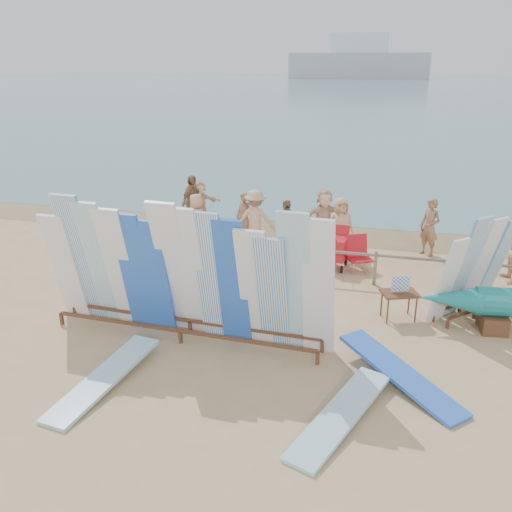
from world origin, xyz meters
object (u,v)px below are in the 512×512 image
(flat_board_a, at_px, (105,384))
(beachgoer_11, at_px, (200,203))
(main_surfboard_rack, at_px, (183,277))
(beachgoer_extra_1, at_px, (192,202))
(side_surfboard_rack, at_px, (473,270))
(beach_chair_right, at_px, (359,261))
(stroller, at_px, (337,252))
(beachgoer_5, at_px, (324,217))
(beachgoer_6, at_px, (340,226))
(vendor_table, at_px, (399,305))
(flat_board_d, at_px, (399,384))
(beachgoer_7, at_px, (430,227))
(beachgoer_3, at_px, (255,220))
(beachgoer_8, at_px, (511,251))
(beachgoer_0, at_px, (197,219))
(beachgoer_1, at_px, (244,217))
(beachgoer_4, at_px, (286,225))
(beach_chair_left, at_px, (316,261))
(flat_board_b, at_px, (340,421))

(flat_board_a, xyz_separation_m, beachgoer_11, (-1.79, 9.95, 0.76))
(main_surfboard_rack, bearing_deg, beachgoer_extra_1, 112.28)
(side_surfboard_rack, xyz_separation_m, beach_chair_right, (-2.60, 2.20, -0.81))
(stroller, xyz_separation_m, beachgoer_5, (-0.66, 1.95, 0.42))
(beachgoer_6, bearing_deg, side_surfboard_rack, -73.18)
(main_surfboard_rack, distance_m, beachgoer_5, 7.05)
(beachgoer_5, bearing_deg, vendor_table, -88.85)
(flat_board_d, distance_m, beachgoer_7, 7.34)
(beachgoer_6, distance_m, beachgoer_3, 2.54)
(flat_board_d, height_order, beachgoer_extra_1, beachgoer_extra_1)
(side_surfboard_rack, distance_m, beachgoer_6, 4.76)
(beachgoer_8, bearing_deg, beachgoer_5, -118.91)
(beachgoer_0, distance_m, beachgoer_1, 1.50)
(beachgoer_1, bearing_deg, flat_board_d, -31.23)
(side_surfboard_rack, xyz_separation_m, beachgoer_3, (-5.80, 3.33, -0.18))
(flat_board_a, distance_m, beachgoer_4, 8.24)
(beachgoer_8, bearing_deg, beach_chair_left, -94.78)
(beachgoer_11, distance_m, beachgoer_0, 2.22)
(main_surfboard_rack, relative_size, beachgoer_1, 3.94)
(beachgoer_5, bearing_deg, flat_board_b, -105.22)
(beachgoer_extra_1, distance_m, beachgoer_8, 9.96)
(flat_board_a, distance_m, beachgoer_5, 9.20)
(beach_chair_left, relative_size, beachgoer_4, 0.56)
(flat_board_b, xyz_separation_m, beachgoer_7, (1.64, 8.57, 0.85))
(beachgoer_11, relative_size, beachgoer_8, 0.91)
(side_surfboard_rack, bearing_deg, beachgoer_8, 16.55)
(side_surfboard_rack, distance_m, beach_chair_left, 4.33)
(beachgoer_6, bearing_deg, beachgoer_8, -40.06)
(vendor_table, distance_m, flat_board_d, 2.68)
(beachgoer_5, bearing_deg, main_surfboard_rack, -130.73)
(beach_chair_right, height_order, beachgoer_extra_1, beachgoer_extra_1)
(side_surfboard_rack, xyz_separation_m, beach_chair_left, (-3.74, 2.00, -0.84))
(beachgoer_11, distance_m, beachgoer_8, 10.00)
(flat_board_b, distance_m, beachgoer_3, 8.64)
(beach_chair_left, height_order, beachgoer_8, beachgoer_8)
(flat_board_a, relative_size, beachgoer_7, 1.58)
(main_surfboard_rack, xyz_separation_m, beachgoer_5, (1.93, 6.76, -0.47))
(main_surfboard_rack, xyz_separation_m, beach_chair_right, (3.17, 4.77, -1.07))
(beachgoer_6, relative_size, beachgoer_0, 1.07)
(stroller, distance_m, beachgoer_8, 4.42)
(main_surfboard_rack, height_order, flat_board_b, main_surfboard_rack)
(beachgoer_4, bearing_deg, side_surfboard_rack, 29.98)
(main_surfboard_rack, xyz_separation_m, flat_board_a, (-0.76, -1.99, -1.36))
(beach_chair_right, bearing_deg, flat_board_d, -105.02)
(flat_board_a, height_order, beachgoer_11, beachgoer_11)
(beach_chair_left, height_order, beachgoer_0, beachgoer_0)
(beachgoer_extra_1, distance_m, beachgoer_4, 3.82)
(main_surfboard_rack, bearing_deg, beachgoer_5, 76.79)
(beachgoer_7, bearing_deg, vendor_table, -61.39)
(beachgoer_11, distance_m, beachgoer_extra_1, 0.53)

